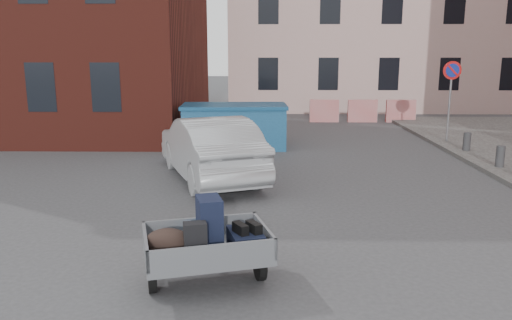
{
  "coord_description": "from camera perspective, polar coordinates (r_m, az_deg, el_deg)",
  "views": [
    {
      "loc": [
        -0.12,
        -7.23,
        3.04
      ],
      "look_at": [
        -0.29,
        1.76,
        1.1
      ],
      "focal_mm": 35.0,
      "sensor_mm": 36.0,
      "label": 1
    }
  ],
  "objects": [
    {
      "name": "barriers",
      "position": [
        22.78,
        12.08,
        5.5
      ],
      "size": [
        4.7,
        0.18,
        1.0
      ],
      "color": "red",
      "rests_on": "ground"
    },
    {
      "name": "ground",
      "position": [
        7.84,
        1.94,
        -10.63
      ],
      "size": [
        120.0,
        120.0,
        0.0
      ],
      "primitive_type": "plane",
      "color": "#38383A",
      "rests_on": "ground"
    },
    {
      "name": "silver_car",
      "position": [
        12.26,
        -5.32,
        1.43
      ],
      "size": [
        3.19,
        4.91,
        1.53
      ],
      "primitive_type": "imported",
      "rotation": [
        0.0,
        0.0,
        3.51
      ],
      "color": "#A2A6AA",
      "rests_on": "ground"
    },
    {
      "name": "trailer",
      "position": [
        6.64,
        -5.75,
        -9.36
      ],
      "size": [
        1.84,
        1.96,
        1.2
      ],
      "rotation": [
        0.0,
        0.0,
        0.28
      ],
      "color": "black",
      "rests_on": "ground"
    },
    {
      "name": "dumpster",
      "position": [
        16.24,
        -2.49,
        3.91
      ],
      "size": [
        3.44,
        1.89,
        1.41
      ],
      "rotation": [
        0.0,
        0.0,
        0.05
      ],
      "color": "#1C5686",
      "rests_on": "ground"
    },
    {
      "name": "no_parking_sign",
      "position": [
        17.83,
        21.4,
        8.05
      ],
      "size": [
        0.6,
        0.09,
        2.65
      ],
      "color": "gray",
      "rests_on": "sidewalk"
    }
  ]
}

